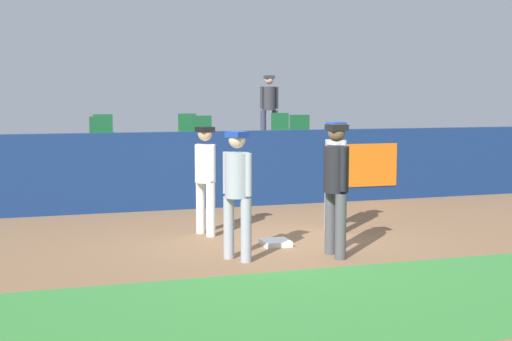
# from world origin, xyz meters

# --- Properties ---
(ground_plane) EXTENTS (60.00, 60.00, 0.00)m
(ground_plane) POSITION_xyz_m (0.00, 0.00, 0.00)
(ground_plane) COLOR #846042
(grass_foreground_strip) EXTENTS (18.00, 2.80, 0.01)m
(grass_foreground_strip) POSITION_xyz_m (0.00, -2.85, 0.00)
(grass_foreground_strip) COLOR #388438
(grass_foreground_strip) RESTS_ON ground_plane
(first_base) EXTENTS (0.40, 0.40, 0.08)m
(first_base) POSITION_xyz_m (-0.14, -0.02, 0.04)
(first_base) COLOR white
(first_base) RESTS_ON ground_plane
(player_fielder_home) EXTENTS (0.41, 0.56, 1.70)m
(player_fielder_home) POSITION_xyz_m (-0.95, 1.03, 0.98)
(player_fielder_home) COLOR white
(player_fielder_home) RESTS_ON ground_plane
(player_runner_visitor) EXTENTS (0.45, 0.45, 1.72)m
(player_runner_visitor) POSITION_xyz_m (-0.91, -0.72, 1.00)
(player_runner_visitor) COLOR #9EA3AD
(player_runner_visitor) RESTS_ON ground_plane
(player_coach_visitor) EXTENTS (0.41, 0.48, 1.76)m
(player_coach_visitor) POSITION_xyz_m (1.11, 0.69, 1.02)
(player_coach_visitor) COLOR #9EA3AD
(player_coach_visitor) RESTS_ON ground_plane
(player_umpire) EXTENTS (0.35, 0.51, 1.80)m
(player_umpire) POSITION_xyz_m (0.42, -0.90, 1.04)
(player_umpire) COLOR #4C4C51
(player_umpire) RESTS_ON ground_plane
(field_wall) EXTENTS (18.00, 0.26, 1.49)m
(field_wall) POSITION_xyz_m (0.01, 3.59, 0.75)
(field_wall) COLOR navy
(field_wall) RESTS_ON ground_plane
(bleacher_platform) EXTENTS (18.00, 4.80, 0.92)m
(bleacher_platform) POSITION_xyz_m (0.00, 6.16, 0.46)
(bleacher_platform) COLOR #59595E
(bleacher_platform) RESTS_ON ground_plane
(seat_front_right) EXTENTS (0.47, 0.44, 0.84)m
(seat_front_right) POSITION_xyz_m (2.15, 5.03, 1.39)
(seat_front_right) COLOR #4C4C51
(seat_front_right) RESTS_ON bleacher_platform
(seat_front_left) EXTENTS (0.45, 0.44, 0.84)m
(seat_front_left) POSITION_xyz_m (-2.27, 5.03, 1.39)
(seat_front_left) COLOR #4C4C51
(seat_front_left) RESTS_ON bleacher_platform
(seat_back_right) EXTENTS (0.45, 0.44, 0.84)m
(seat_back_right) POSITION_xyz_m (2.29, 6.83, 1.39)
(seat_back_right) COLOR #4C4C51
(seat_back_right) RESTS_ON bleacher_platform
(seat_back_center) EXTENTS (0.44, 0.44, 0.84)m
(seat_back_center) POSITION_xyz_m (-0.09, 6.83, 1.39)
(seat_back_center) COLOR #4C4C51
(seat_back_center) RESTS_ON bleacher_platform
(seat_front_center) EXTENTS (0.46, 0.44, 0.84)m
(seat_front_center) POSITION_xyz_m (-0.13, 5.03, 1.39)
(seat_front_center) COLOR #4C4C51
(seat_front_center) RESTS_ON bleacher_platform
(seat_back_left) EXTENTS (0.45, 0.44, 0.84)m
(seat_back_left) POSITION_xyz_m (-2.09, 6.83, 1.39)
(seat_back_left) COLOR #4C4C51
(seat_back_left) RESTS_ON bleacher_platform
(spectator_hooded) EXTENTS (0.51, 0.35, 1.80)m
(spectator_hooded) POSITION_xyz_m (2.28, 7.80, 1.96)
(spectator_hooded) COLOR #33384C
(spectator_hooded) RESTS_ON bleacher_platform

